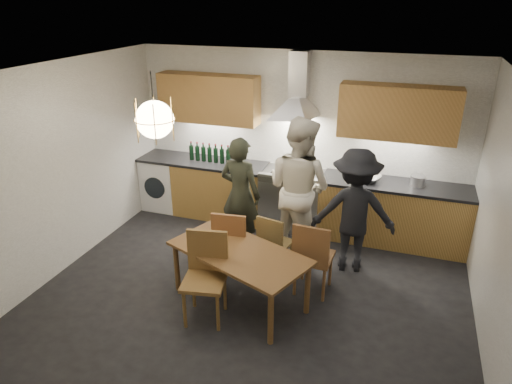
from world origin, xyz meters
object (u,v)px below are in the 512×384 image
(person_right, at_px, (354,211))
(stock_pot, at_px, (418,181))
(chair_front, at_px, (206,270))
(person_left, at_px, (240,194))
(chair_back_left, at_px, (231,240))
(wine_bottles, at_px, (210,153))
(person_mid, at_px, (299,188))
(dining_table, at_px, (239,257))
(mixing_bowl, at_px, (368,178))

(person_right, distance_m, stock_pot, 1.16)
(chair_front, relative_size, person_left, 0.61)
(chair_back_left, height_order, wine_bottles, wine_bottles)
(person_right, bearing_deg, person_left, -10.67)
(chair_back_left, relative_size, wine_bottles, 1.35)
(person_mid, bearing_deg, person_left, 31.48)
(person_mid, relative_size, stock_pot, 9.88)
(dining_table, bearing_deg, mixing_bowl, 81.27)
(person_left, bearing_deg, dining_table, 118.81)
(dining_table, bearing_deg, chair_front, -107.28)
(chair_back_left, height_order, person_right, person_right)
(mixing_bowl, relative_size, stock_pot, 1.78)
(stock_pot, bearing_deg, person_mid, -153.16)
(dining_table, bearing_deg, stock_pot, 69.71)
(stock_pot, bearing_deg, dining_table, -131.87)
(chair_back_left, xyz_separation_m, chair_front, (0.00, -0.74, 0.03))
(dining_table, height_order, stock_pot, stock_pot)
(chair_front, xyz_separation_m, stock_pot, (2.09, 2.37, 0.40))
(dining_table, xyz_separation_m, mixing_bowl, (1.17, 2.00, 0.35))
(chair_back_left, distance_m, mixing_bowl, 2.18)
(wine_bottles, bearing_deg, stock_pot, 0.41)
(person_left, bearing_deg, chair_front, 105.14)
(person_mid, xyz_separation_m, wine_bottles, (-1.61, 0.73, 0.08))
(person_left, height_order, person_mid, person_mid)
(person_left, relative_size, mixing_bowl, 4.66)
(dining_table, relative_size, chair_front, 1.78)
(person_mid, relative_size, wine_bottles, 2.77)
(chair_front, distance_m, mixing_bowl, 2.76)
(person_mid, bearing_deg, dining_table, 97.77)
(dining_table, relative_size, chair_back_left, 1.88)
(chair_back_left, bearing_deg, person_left, -84.50)
(person_mid, bearing_deg, wine_bottles, -1.27)
(chair_front, height_order, stock_pot, stock_pot)
(dining_table, distance_m, person_right, 1.61)
(person_right, bearing_deg, chair_front, 37.61)
(stock_pot, bearing_deg, person_left, -159.07)
(chair_front, bearing_deg, stock_pot, 37.85)
(mixing_bowl, bearing_deg, chair_front, -121.61)
(chair_back_left, height_order, stock_pot, stock_pot)
(chair_front, relative_size, mixing_bowl, 2.86)
(person_left, distance_m, person_right, 1.54)
(chair_front, bearing_deg, person_left, 85.61)
(chair_front, distance_m, person_mid, 1.78)
(dining_table, bearing_deg, person_left, 131.54)
(person_right, bearing_deg, person_mid, -20.63)
(dining_table, xyz_separation_m, chair_back_left, (-0.26, 0.41, -0.05))
(person_right, height_order, mixing_bowl, person_right)
(chair_back_left, xyz_separation_m, mixing_bowl, (1.43, 1.59, 0.41))
(stock_pot, height_order, wine_bottles, wine_bottles)
(wine_bottles, bearing_deg, person_left, -45.56)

